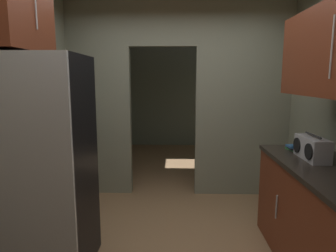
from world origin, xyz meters
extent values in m
cube|color=gray|center=(-1.10, 1.66, 1.38)|extent=(0.85, 0.12, 2.75)
cube|color=gray|center=(0.88, 1.66, 1.38)|extent=(1.28, 0.12, 2.75)
cube|color=gray|center=(-0.22, 1.66, 2.41)|extent=(0.91, 0.12, 0.69)
cube|color=gray|center=(0.00, 4.84, 1.38)|extent=(3.05, 0.10, 2.75)
cube|color=gray|center=(-1.48, 3.25, 1.38)|extent=(0.10, 3.18, 2.75)
cube|color=gray|center=(1.48, 3.25, 1.38)|extent=(0.10, 3.18, 2.75)
cube|color=black|center=(-1.14, -0.08, 0.91)|extent=(0.72, 0.65, 1.83)
cube|color=#B7BABC|center=(-1.14, -0.42, 0.91)|extent=(0.72, 0.03, 1.83)
cylinder|color=#B7BABC|center=(0.88, 0.09, 0.49)|extent=(0.01, 0.01, 0.22)
cylinder|color=#B7BABC|center=(1.02, -0.39, 1.84)|extent=(0.01, 0.01, 0.42)
cube|color=#B2B2B7|center=(1.17, 0.11, 1.03)|extent=(0.16, 0.41, 0.20)
cylinder|color=#262626|center=(1.17, 0.11, 1.15)|extent=(0.02, 0.29, 0.02)
cylinder|color=black|center=(1.08, -0.01, 1.03)|extent=(0.01, 0.14, 0.14)
cylinder|color=black|center=(1.08, 0.23, 1.03)|extent=(0.01, 0.14, 0.14)
cube|color=#388C47|center=(1.15, 0.45, 0.94)|extent=(0.14, 0.17, 0.02)
cube|color=black|center=(1.14, 0.44, 0.95)|extent=(0.10, 0.15, 0.01)
cube|color=#2D609E|center=(1.15, 0.45, 0.97)|extent=(0.14, 0.12, 0.02)
camera|label=1|loc=(-0.03, -2.48, 1.63)|focal=31.81mm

